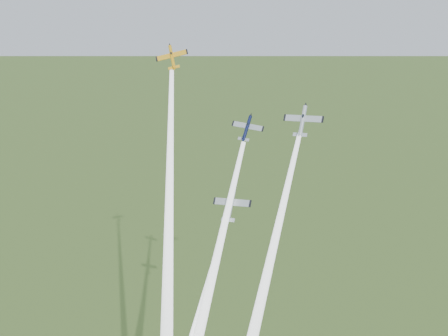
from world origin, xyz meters
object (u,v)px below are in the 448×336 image
plane_navy (247,128)px  plane_silver_low (231,205)px  plane_yellow (172,57)px  plane_silver_right (303,121)px

plane_navy → plane_silver_low: size_ratio=0.81×
plane_yellow → plane_navy: bearing=-24.5°
plane_yellow → plane_silver_right: 31.21m
plane_navy → plane_silver_low: bearing=-89.3°
plane_silver_right → plane_yellow: bearing=-173.7°
plane_yellow → plane_navy: plane_yellow is taller
plane_yellow → plane_silver_right: bearing=-20.1°
plane_navy → plane_silver_low: (0.21, -8.89, -14.10)m
plane_silver_right → plane_silver_low: size_ratio=0.97×
plane_yellow → plane_silver_low: size_ratio=0.81×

